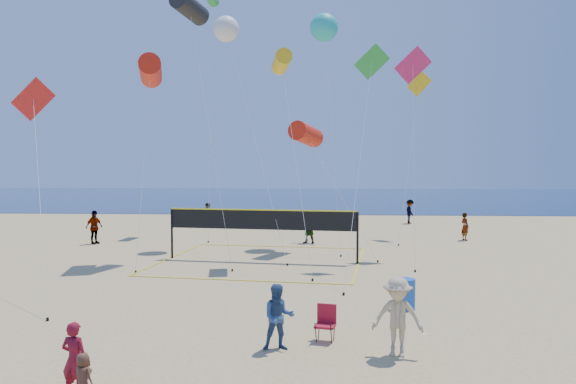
{
  "coord_description": "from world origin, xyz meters",
  "views": [
    {
      "loc": [
        1.81,
        -11.96,
        4.59
      ],
      "look_at": [
        1.06,
        2.0,
        3.86
      ],
      "focal_mm": 35.0,
      "sensor_mm": 36.0,
      "label": 1
    }
  ],
  "objects_px": {
    "volleyball_net": "(262,226)",
    "camp_chair": "(326,321)",
    "woman": "(74,359)",
    "trash_barrel": "(405,294)"
  },
  "relations": [
    {
      "from": "volleyball_net",
      "to": "woman",
      "type": "bearing_deg",
      "value": -90.67
    },
    {
      "from": "volleyball_net",
      "to": "trash_barrel",
      "type": "bearing_deg",
      "value": -49.96
    },
    {
      "from": "woman",
      "to": "volleyball_net",
      "type": "distance_m",
      "value": 15.52
    },
    {
      "from": "woman",
      "to": "camp_chair",
      "type": "height_order",
      "value": "woman"
    },
    {
      "from": "woman",
      "to": "trash_barrel",
      "type": "distance_m",
      "value": 10.28
    },
    {
      "from": "trash_barrel",
      "to": "woman",
      "type": "bearing_deg",
      "value": -136.82
    },
    {
      "from": "woman",
      "to": "camp_chair",
      "type": "relative_size",
      "value": 1.44
    },
    {
      "from": "trash_barrel",
      "to": "volleyball_net",
      "type": "xyz_separation_m",
      "value": [
        -5.34,
        8.31,
        1.18
      ]
    },
    {
      "from": "camp_chair",
      "to": "volleyball_net",
      "type": "distance_m",
      "value": 12.0
    },
    {
      "from": "volleyball_net",
      "to": "camp_chair",
      "type": "bearing_deg",
      "value": -69.06
    }
  ]
}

